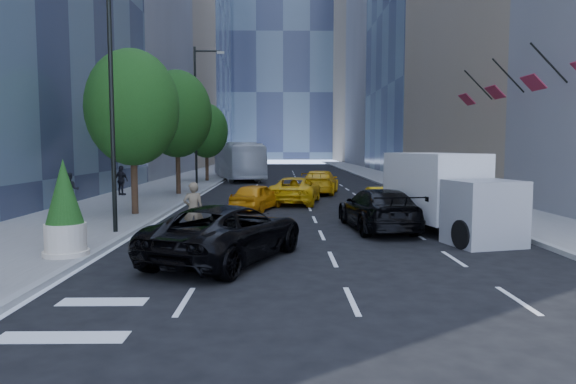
{
  "coord_description": "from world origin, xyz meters",
  "views": [
    {
      "loc": [
        -0.48,
        -14.49,
        3.24
      ],
      "look_at": [
        -0.23,
        3.86,
        1.6
      ],
      "focal_mm": 32.0,
      "sensor_mm": 36.0,
      "label": 1
    }
  ],
  "objects_px": {
    "black_sedan_lincoln": "(228,232)",
    "city_bus": "(238,161)",
    "black_sedan_mercedes": "(378,209)",
    "planter_shrub": "(65,210)",
    "box_truck": "(445,193)",
    "skateboarder": "(193,213)"
  },
  "relations": [
    {
      "from": "black_sedan_mercedes",
      "to": "city_bus",
      "type": "bearing_deg",
      "value": -80.64
    },
    {
      "from": "black_sedan_mercedes",
      "to": "city_bus",
      "type": "xyz_separation_m",
      "value": [
        -7.99,
        30.62,
        1.01
      ]
    },
    {
      "from": "black_sedan_mercedes",
      "to": "planter_shrub",
      "type": "bearing_deg",
      "value": 22.76
    },
    {
      "from": "city_bus",
      "to": "box_truck",
      "type": "relative_size",
      "value": 1.99
    },
    {
      "from": "city_bus",
      "to": "planter_shrub",
      "type": "bearing_deg",
      "value": -107.02
    },
    {
      "from": "box_truck",
      "to": "planter_shrub",
      "type": "distance_m",
      "value": 12.93
    },
    {
      "from": "city_bus",
      "to": "planter_shrub",
      "type": "height_order",
      "value": "city_bus"
    },
    {
      "from": "black_sedan_mercedes",
      "to": "planter_shrub",
      "type": "relative_size",
      "value": 2.03
    },
    {
      "from": "skateboarder",
      "to": "black_sedan_mercedes",
      "type": "xyz_separation_m",
      "value": [
        6.78,
        2.22,
        -0.14
      ]
    },
    {
      "from": "black_sedan_lincoln",
      "to": "city_bus",
      "type": "height_order",
      "value": "city_bus"
    },
    {
      "from": "black_sedan_lincoln",
      "to": "black_sedan_mercedes",
      "type": "distance_m",
      "value": 7.5
    },
    {
      "from": "black_sedan_lincoln",
      "to": "planter_shrub",
      "type": "bearing_deg",
      "value": 23.29
    },
    {
      "from": "black_sedan_mercedes",
      "to": "planter_shrub",
      "type": "height_order",
      "value": "planter_shrub"
    },
    {
      "from": "box_truck",
      "to": "planter_shrub",
      "type": "height_order",
      "value": "box_truck"
    },
    {
      "from": "skateboarder",
      "to": "black_sedan_lincoln",
      "type": "xyz_separation_m",
      "value": [
        1.49,
        -3.1,
        -0.14
      ]
    },
    {
      "from": "black_sedan_lincoln",
      "to": "city_bus",
      "type": "bearing_deg",
      "value": -61.74
    },
    {
      "from": "planter_shrub",
      "to": "black_sedan_lincoln",
      "type": "bearing_deg",
      "value": -0.67
    },
    {
      "from": "planter_shrub",
      "to": "black_sedan_mercedes",
      "type": "bearing_deg",
      "value": 28.03
    },
    {
      "from": "box_truck",
      "to": "planter_shrub",
      "type": "relative_size",
      "value": 2.39
    },
    {
      "from": "box_truck",
      "to": "planter_shrub",
      "type": "xyz_separation_m",
      "value": [
        -12.19,
        -4.32,
        -0.06
      ]
    },
    {
      "from": "skateboarder",
      "to": "black_sedan_lincoln",
      "type": "bearing_deg",
      "value": 103.42
    },
    {
      "from": "black_sedan_mercedes",
      "to": "box_truck",
      "type": "relative_size",
      "value": 0.85
    }
  ]
}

